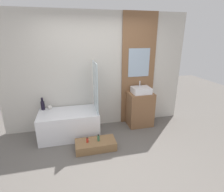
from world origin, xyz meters
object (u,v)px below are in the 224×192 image
object	(u,v)px
bathtub	(69,124)
sink	(141,90)
bottle_soap_primary	(87,140)
vase_tall_dark	(43,105)
bottle_soap_secondary	(98,138)
wooden_step_bench	(96,145)
vase_round_light	(50,107)

from	to	relation	value
bathtub	sink	world-z (taller)	sink
bathtub	bottle_soap_primary	size ratio (longest dim) A/B	11.80
vase_tall_dark	bottle_soap_secondary	distance (m)	1.45
wooden_step_bench	bottle_soap_secondary	bearing A→B (deg)	0.00
wooden_step_bench	vase_round_light	bearing A→B (deg)	135.22
vase_tall_dark	bottle_soap_primary	distance (m)	1.30
bathtub	vase_round_light	size ratio (longest dim) A/B	12.85
bathtub	vase_tall_dark	size ratio (longest dim) A/B	4.55
sink	vase_tall_dark	size ratio (longest dim) A/B	1.52
vase_tall_dark	vase_round_light	bearing A→B (deg)	-3.61
wooden_step_bench	sink	xyz separation A→B (m)	(1.20, 0.73, 0.81)
wooden_step_bench	vase_tall_dark	xyz separation A→B (m)	(-1.01, 0.87, 0.59)
wooden_step_bench	vase_tall_dark	bearing A→B (deg)	139.25
sink	bottle_soap_secondary	size ratio (longest dim) A/B	3.08
bathtub	vase_round_light	world-z (taller)	vase_round_light
sink	vase_tall_dark	world-z (taller)	sink
wooden_step_bench	vase_round_light	size ratio (longest dim) A/B	8.03
vase_tall_dark	wooden_step_bench	bearing A→B (deg)	-40.75
vase_round_light	bottle_soap_secondary	size ratio (longest dim) A/B	0.72
sink	vase_tall_dark	distance (m)	2.22
bathtub	bottle_soap_secondary	size ratio (longest dim) A/B	9.21
bottle_soap_primary	bathtub	bearing A→B (deg)	117.87
wooden_step_bench	bottle_soap_secondary	size ratio (longest dim) A/B	5.76
bathtub	vase_tall_dark	bearing A→B (deg)	153.95
vase_tall_dark	bathtub	bearing A→B (deg)	-26.05
wooden_step_bench	bottle_soap_primary	size ratio (longest dim) A/B	7.37
bottle_soap_secondary	vase_round_light	bearing A→B (deg)	137.08
vase_tall_dark	vase_round_light	size ratio (longest dim) A/B	2.83
wooden_step_bench	sink	size ratio (longest dim) A/B	1.87
wooden_step_bench	vase_round_light	world-z (taller)	vase_round_light
vase_tall_dark	bottle_soap_primary	bearing A→B (deg)	-45.52
vase_tall_dark	bottle_soap_secondary	size ratio (longest dim) A/B	2.03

